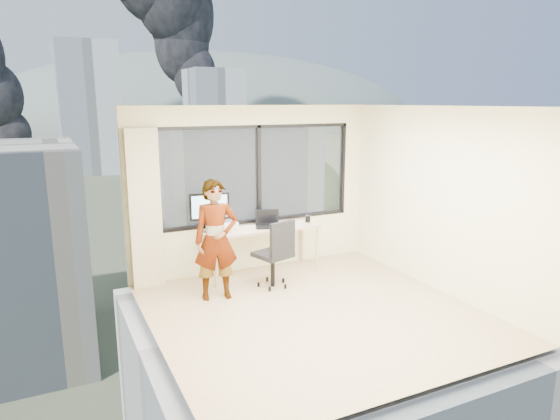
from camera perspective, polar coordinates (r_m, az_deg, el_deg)
floor at (r=6.52m, az=3.90°, el=-11.65°), size 4.00×4.00×0.01m
ceiling at (r=5.96m, az=4.27°, el=11.84°), size 4.00×4.00×0.01m
wall_front at (r=4.55m, az=16.74°, el=-5.49°), size 4.00×0.01×2.60m
wall_left at (r=5.43m, az=-14.61°, el=-2.48°), size 0.01×4.00×2.60m
wall_right at (r=7.29m, az=17.85°, el=1.10°), size 0.01×4.00×2.60m
window_wall at (r=7.86m, az=-2.85°, el=4.12°), size 3.30×0.16×1.55m
curtain at (r=7.31m, az=-15.32°, el=0.08°), size 0.45×0.14×2.30m
desk at (r=7.78m, az=-2.12°, el=-4.63°), size 1.80×0.60×0.75m
chair at (r=7.19m, az=-0.85°, el=-4.90°), size 0.66×0.66×1.03m
person at (r=6.75m, az=-7.38°, el=-3.45°), size 0.65×0.48×1.65m
monitor at (r=7.43m, az=-8.12°, el=-0.23°), size 0.60×0.21×0.59m
game_console at (r=7.70m, az=-6.32°, el=-1.69°), size 0.35×0.31×0.08m
laptop at (r=7.63m, az=-1.43°, el=-1.14°), size 0.47×0.48×0.23m
cellphone at (r=7.72m, az=1.14°, el=-1.83°), size 0.13×0.09×0.01m
pen_cup at (r=7.98m, az=3.22°, el=-1.02°), size 0.11×0.11×0.11m
handbag at (r=7.91m, az=-1.34°, el=-0.82°), size 0.25×0.14×0.19m
exterior_ground at (r=126.30m, az=-24.22°, el=3.76°), size 400.00×400.00×0.04m
near_bldg_b at (r=46.50m, az=-6.51°, el=1.62°), size 14.00×13.00×16.00m
near_bldg_c at (r=48.20m, az=18.51°, el=-2.23°), size 12.00×10.00×10.00m
far_tower_b at (r=125.65m, az=-21.14°, el=10.86°), size 13.00×13.00×30.00m
far_tower_c at (r=152.93m, az=-7.60°, el=10.95°), size 15.00×15.00×26.00m
hill_b at (r=341.48m, az=-8.28°, el=9.51°), size 300.00×220.00×96.00m
tree_b at (r=27.07m, az=-8.30°, el=-14.40°), size 7.60×7.60×9.00m
tree_c at (r=52.91m, az=3.11°, el=-0.32°), size 8.40×8.40×10.00m
smoke_plume_b at (r=186.10m, az=-7.84°, el=19.84°), size 30.00×18.00×70.00m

